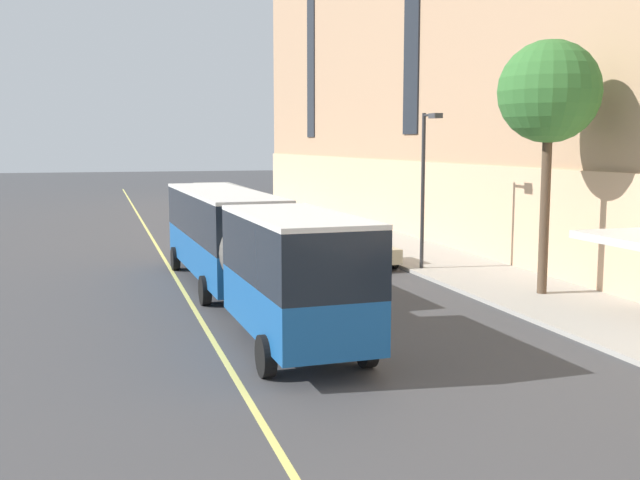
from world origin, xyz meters
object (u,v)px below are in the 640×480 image
object	(u,v)px
parked_car_silver_0	(308,226)
parked_car_champagne_2	(363,248)
street_tree_mid_block	(549,93)
parked_car_champagne_3	(264,210)
street_lamp	(426,173)
city_bus	(243,242)

from	to	relation	value
parked_car_silver_0	parked_car_champagne_2	distance (m)	8.98
street_tree_mid_block	parked_car_silver_0	bearing A→B (deg)	101.94
parked_car_champagne_2	parked_car_champagne_3	world-z (taller)	same
parked_car_champagne_2	parked_car_champagne_3	xyz separation A→B (m)	(-0.12, 19.95, -0.00)
parked_car_champagne_3	street_lamp	size ratio (longest dim) A/B	0.72
parked_car_champagne_3	street_tree_mid_block	bearing A→B (deg)	-82.45
street_lamp	parked_car_champagne_2	bearing A→B (deg)	125.74
parked_car_champagne_3	city_bus	bearing A→B (deg)	-103.87
parked_car_silver_0	street_lamp	size ratio (longest dim) A/B	0.74
street_tree_mid_block	street_lamp	distance (m)	6.86
street_tree_mid_block	street_lamp	size ratio (longest dim) A/B	1.35
city_bus	parked_car_champagne_2	distance (m)	9.41
city_bus	parked_car_silver_0	bearing A→B (deg)	66.88
parked_car_champagne_2	street_tree_mid_block	xyz separation A→B (m)	(3.65, -8.45, 6.31)
street_tree_mid_block	parked_car_champagne_3	bearing A→B (deg)	97.55
parked_car_silver_0	street_lamp	xyz separation A→B (m)	(1.85, -11.50, 3.38)
city_bus	street_tree_mid_block	distance (m)	11.61
street_tree_mid_block	street_lamp	world-z (taller)	street_tree_mid_block
city_bus	parked_car_champagne_3	xyz separation A→B (m)	(6.54, 26.47, -1.32)
city_bus	parked_car_champagne_2	xyz separation A→B (m)	(6.65, 6.52, -1.32)
street_lamp	parked_car_champagne_3	bearing A→B (deg)	94.91
parked_car_champagne_2	street_lamp	size ratio (longest dim) A/B	0.73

